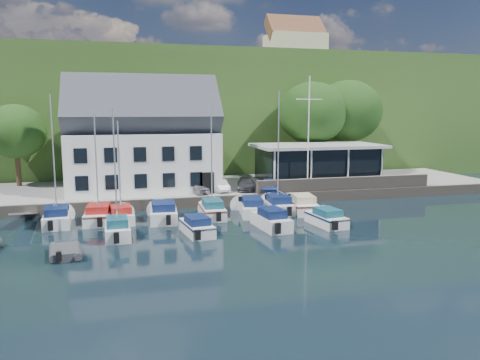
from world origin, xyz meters
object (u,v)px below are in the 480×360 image
Objects in this scene: boat_r1_0 at (54,167)px; boat_r1_6 at (278,158)px; boat_r2_3 at (271,218)px; boat_r2_4 at (326,217)px; car_dgrey at (246,184)px; boat_r1_2 at (119,170)px; boat_r1_4 at (212,161)px; car_white at (220,185)px; boat_r1_5 at (252,206)px; boat_r2_1 at (115,173)px; boat_r1_1 at (96,166)px; boat_r1_3 at (163,211)px; boat_r1_7 at (302,203)px; harbor_building at (143,145)px; car_silver at (197,187)px; dinghy_1 at (65,250)px; club_pavilion at (317,164)px; car_blue at (269,184)px; flagpole at (308,134)px; boat_r2_2 at (197,225)px.

boat_r1_0 is 17.76m from boat_r1_6.
boat_r2_3 is 1.10× the size of boat_r2_4.
car_dgrey is 0.49× the size of boat_r1_2.
car_dgrey is at bearing 56.08° from boat_r1_4.
boat_r1_5 is at bearing -80.48° from car_white.
boat_r1_6 is 1.03× the size of boat_r2_1.
boat_r1_1 reaches higher than boat_r1_3.
boat_r1_4 is (8.91, -0.40, 0.12)m from boat_r1_1.
boat_r1_5 is (-1.15, -6.13, -0.86)m from car_dgrey.
boat_r1_7 is 1.10× the size of boat_r2_3.
boat_r1_4 is (4.92, -9.36, -0.75)m from harbor_building.
boat_r1_1 is at bearing 165.80° from boat_r1_2.
boat_r2_3 is (3.80, -10.51, -0.77)m from car_silver.
boat_r2_3 reaches higher than boat_r2_4.
boat_r1_4 is 1.02× the size of boat_r2_1.
boat_r1_1 is at bearing -114.03° from harbor_building.
boat_r1_1 is at bearing -171.21° from boat_r1_5.
harbor_building is 6.95m from car_silver.
boat_r1_1 is 1.37× the size of boat_r1_7.
dinghy_1 is at bearing -96.60° from boat_r1_1.
boat_r1_0 reaches higher than boat_r2_3.
boat_r1_6 is at bearing 6.10° from boat_r1_4.
car_white is at bearing 51.26° from boat_r1_3.
car_silver is 0.35× the size of boat_r1_4.
car_silver is at bearing 35.27° from boat_r1_2.
car_dgrey is 0.45× the size of boat_r1_1.
car_white is (-11.03, -2.46, -1.50)m from club_pavilion.
car_blue is 0.39× the size of boat_r2_1.
boat_r2_4 is at bearing -63.74° from boat_r1_6.
boat_r1_0 is 20.20m from boat_r1_7.
boat_r1_4 is at bearing -104.59° from car_silver.
boat_r1_2 is 4.68m from boat_r1_3.
boat_r1_1 is (-21.99, -8.45, 1.43)m from club_pavilion.
car_dgrey is 0.45× the size of boat_r2_1.
boat_r2_3 is at bearing -17.64° from boat_r1_1.
boat_r1_3 reaches higher than dinghy_1.
boat_r1_2 reaches higher than car_blue.
dinghy_1 is (-3.31, -8.03, -3.76)m from boat_r1_2.
boat_r1_5 is 0.70× the size of boat_r1_6.
boat_r1_6 is at bearing -135.90° from flagpole.
dinghy_1 is at bearing -116.74° from boat_r1_2.
car_white is 0.40× the size of boat_r1_2.
harbor_building is 9.61m from boat_r1_2.
dinghy_1 is (-17.18, -13.39, -1.24)m from car_blue.
car_silver is 0.34× the size of boat_r1_6.
boat_r2_2 is (5.44, -0.39, -3.85)m from boat_r2_1.
boat_r1_2 is at bearing -164.93° from flagpole.
boat_r1_4 is at bearing 121.25° from boat_r2_3.
boat_r1_1 is 0.99× the size of boat_r2_1.
car_dgrey is 0.44× the size of boat_r1_4.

